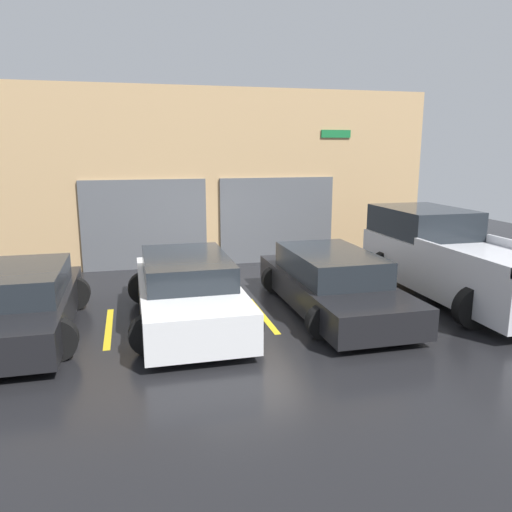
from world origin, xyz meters
The scene contains 10 objects.
ground_plane centered at (0.00, 0.00, 0.00)m, with size 28.00×28.00×0.00m, color black.
shophouse_building centered at (-0.01, 3.29, 2.40)m, with size 12.45×0.68×4.89m.
pickup_truck centered at (4.41, -1.36, 0.86)m, with size 2.46×5.33×1.85m.
sedan_white centered at (-1.47, -1.62, 0.61)m, with size 2.22×4.55×1.27m.
sedan_side centered at (-4.41, -1.62, 0.57)m, with size 2.17×4.21×1.20m.
van_right centered at (1.47, -1.62, 0.56)m, with size 2.15×4.76×1.20m.
parking_stripe_left centered at (-2.94, -1.65, 0.00)m, with size 0.12×2.20×0.01m, color gold.
parking_stripe_centre centered at (0.00, -1.65, 0.00)m, with size 0.12×2.20×0.01m, color gold.
parking_stripe_right centered at (2.94, -1.65, 0.00)m, with size 0.12×2.20×0.01m, color gold.
parking_stripe_far_right centered at (5.88, -1.65, 0.00)m, with size 0.12×2.20×0.01m, color gold.
Camera 1 is at (-2.44, -10.79, 3.24)m, focal length 35.00 mm.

